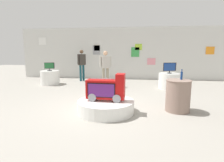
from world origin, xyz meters
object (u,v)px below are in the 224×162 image
side_table_round (178,95)px  tv_on_left_rear (49,66)px  bottle_on_side_table (182,75)px  novelty_firetruck_tv (106,90)px  display_pedestal_center_rear (169,81)px  shopper_browsing_near_truck (82,63)px  main_display_pedestal (106,106)px  display_pedestal_left_rear (50,78)px  tv_on_center_rear (170,67)px  shopper_browsing_rear (105,66)px

side_table_round → tv_on_left_rear: bearing=147.6°
bottle_on_side_table → novelty_firetruck_tv: bearing=-167.8°
novelty_firetruck_tv → side_table_round: 1.90m
display_pedestal_center_rear → bottle_on_side_table: bearing=-94.5°
novelty_firetruck_tv → shopper_browsing_near_truck: bearing=113.6°
main_display_pedestal → display_pedestal_left_rear: size_ratio=1.66×
bottle_on_side_table → tv_on_left_rear: bearing=148.6°
tv_on_left_rear → side_table_round: 6.20m
tv_on_left_rear → bottle_on_side_table: size_ratio=1.64×
tv_on_left_rear → shopper_browsing_near_truck: bearing=45.5°
tv_on_center_rear → display_pedestal_center_rear: bearing=71.4°
display_pedestal_left_rear → shopper_browsing_near_truck: (1.23, 1.24, 0.65)m
main_display_pedestal → bottle_on_side_table: (1.96, 0.41, 0.79)m
novelty_firetruck_tv → display_pedestal_center_rear: size_ratio=1.13×
display_pedestal_left_rear → bottle_on_side_table: (5.30, -3.24, 0.62)m
tv_on_center_rear → side_table_round: 3.04m
novelty_firetruck_tv → tv_on_center_rear: 3.98m
novelty_firetruck_tv → side_table_round: novelty_firetruck_tv is taller
display_pedestal_center_rear → tv_on_center_rear: tv_on_center_rear is taller
novelty_firetruck_tv → display_pedestal_center_rear: novelty_firetruck_tv is taller
display_pedestal_center_rear → shopper_browsing_rear: size_ratio=0.55×
main_display_pedestal → side_table_round: bearing=10.0°
side_table_round → shopper_browsing_near_truck: size_ratio=0.50×
display_pedestal_center_rear → bottle_on_side_table: 2.99m
novelty_firetruck_tv → bottle_on_side_table: 2.01m
tv_on_center_rear → shopper_browsing_rear: bearing=180.0°
shopper_browsing_near_truck → bottle_on_side_table: bearing=-47.7°
novelty_firetruck_tv → shopper_browsing_near_truck: size_ratio=0.59×
tv_on_center_rear → shopper_browsing_rear: shopper_browsing_rear is taller
display_pedestal_left_rear → tv_on_left_rear: size_ratio=1.94×
main_display_pedestal → display_pedestal_center_rear: 3.98m
tv_on_center_rear → bottle_on_side_table: bearing=-94.5°
side_table_round → shopper_browsing_rear: 3.89m
display_pedestal_center_rear → tv_on_center_rear: 0.59m
novelty_firetruck_tv → display_pedestal_left_rear: bearing=132.6°
main_display_pedestal → tv_on_left_rear: tv_on_left_rear is taller
tv_on_center_rear → side_table_round: (-0.31, -2.99, -0.49)m
display_pedestal_center_rear → bottle_on_side_table: bottle_on_side_table is taller
display_pedestal_left_rear → shopper_browsing_rear: size_ratio=0.55×
display_pedestal_center_rear → side_table_round: size_ratio=1.05×
shopper_browsing_near_truck → side_table_round: bearing=-48.7°
bottle_on_side_table → display_pedestal_left_rear: bearing=148.6°
novelty_firetruck_tv → tv_on_left_rear: (-3.37, 3.65, 0.28)m
novelty_firetruck_tv → tv_on_center_rear: tv_on_center_rear is taller
display_pedestal_center_rear → shopper_browsing_near_truck: size_ratio=0.53×
display_pedestal_left_rear → shopper_browsing_near_truck: bearing=45.4°
novelty_firetruck_tv → display_pedestal_left_rear: novelty_firetruck_tv is taller
novelty_firetruck_tv → bottle_on_side_table: bearing=12.2°
main_display_pedestal → display_pedestal_left_rear: (-3.35, 3.65, 0.18)m
main_display_pedestal → shopper_browsing_near_truck: bearing=113.5°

